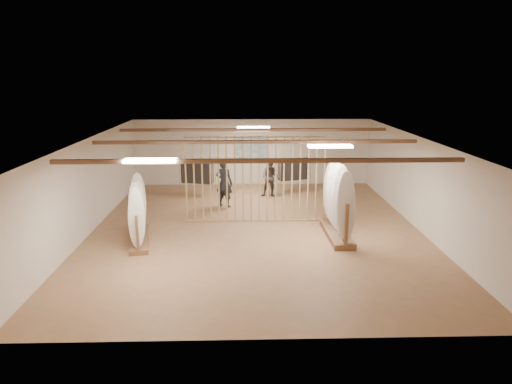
{
  "coord_description": "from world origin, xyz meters",
  "views": [
    {
      "loc": [
        -0.37,
        -13.3,
        4.66
      ],
      "look_at": [
        0.0,
        0.0,
        1.2
      ],
      "focal_mm": 32.0,
      "sensor_mm": 36.0,
      "label": 1
    }
  ],
  "objects_px": {
    "rack_right": "(338,212)",
    "shopper_b": "(270,175)",
    "rack_left": "(138,220)",
    "clothing_rack_a": "(197,173)",
    "clothing_rack_b": "(294,170)",
    "shopper_a": "(224,180)"
  },
  "relations": [
    {
      "from": "shopper_a",
      "to": "rack_left",
      "type": "bearing_deg",
      "value": 81.64
    },
    {
      "from": "shopper_a",
      "to": "clothing_rack_b",
      "type": "bearing_deg",
      "value": -117.89
    },
    {
      "from": "rack_left",
      "to": "shopper_b",
      "type": "height_order",
      "value": "rack_left"
    },
    {
      "from": "rack_left",
      "to": "rack_right",
      "type": "height_order",
      "value": "rack_right"
    },
    {
      "from": "rack_left",
      "to": "clothing_rack_b",
      "type": "relative_size",
      "value": 1.62
    },
    {
      "from": "rack_left",
      "to": "rack_right",
      "type": "distance_m",
      "value": 5.74
    },
    {
      "from": "clothing_rack_b",
      "to": "shopper_a",
      "type": "height_order",
      "value": "shopper_a"
    },
    {
      "from": "rack_right",
      "to": "shopper_a",
      "type": "height_order",
      "value": "rack_right"
    },
    {
      "from": "clothing_rack_a",
      "to": "rack_right",
      "type": "bearing_deg",
      "value": -32.76
    },
    {
      "from": "rack_right",
      "to": "shopper_b",
      "type": "height_order",
      "value": "rack_right"
    },
    {
      "from": "clothing_rack_b",
      "to": "shopper_a",
      "type": "relative_size",
      "value": 0.72
    },
    {
      "from": "rack_right",
      "to": "shopper_b",
      "type": "xyz_separation_m",
      "value": [
        -1.7,
        4.53,
        0.11
      ]
    },
    {
      "from": "rack_right",
      "to": "shopper_b",
      "type": "relative_size",
      "value": 1.34
    },
    {
      "from": "rack_right",
      "to": "shopper_a",
      "type": "xyz_separation_m",
      "value": [
        -3.44,
        3.21,
        0.24
      ]
    },
    {
      "from": "rack_right",
      "to": "shopper_b",
      "type": "distance_m",
      "value": 4.84
    },
    {
      "from": "rack_left",
      "to": "clothing_rack_a",
      "type": "xyz_separation_m",
      "value": [
        1.2,
        4.99,
        0.3
      ]
    },
    {
      "from": "rack_left",
      "to": "clothing_rack_a",
      "type": "bearing_deg",
      "value": 65.71
    },
    {
      "from": "rack_left",
      "to": "shopper_b",
      "type": "bearing_deg",
      "value": 38.88
    },
    {
      "from": "rack_left",
      "to": "shopper_a",
      "type": "relative_size",
      "value": 1.17
    },
    {
      "from": "clothing_rack_a",
      "to": "shopper_b",
      "type": "distance_m",
      "value": 2.85
    },
    {
      "from": "clothing_rack_a",
      "to": "clothing_rack_b",
      "type": "relative_size",
      "value": 1.0
    },
    {
      "from": "clothing_rack_a",
      "to": "clothing_rack_b",
      "type": "height_order",
      "value": "clothing_rack_b"
    }
  ]
}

